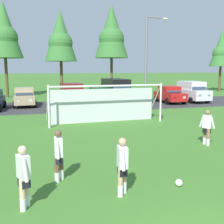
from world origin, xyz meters
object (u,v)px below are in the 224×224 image
at_px(soccer_ball, 179,183).
at_px(parked_car_slot_far_right, 170,94).
at_px(player_winger_left, 59,156).
at_px(player_midfield_center, 122,167).
at_px(street_lamp, 148,63).
at_px(soccer_goal, 105,103).
at_px(parked_car_slot_center_right, 100,96).
at_px(parked_car_slot_center_left, 25,97).
at_px(parked_car_slot_right, 116,91).
at_px(parked_car_slot_center, 72,95).
at_px(player_striker_near, 207,127).
at_px(parked_car_slot_end, 192,91).
at_px(player_defender_far, 24,177).

relative_size(soccer_ball, parked_car_slot_far_right, 0.05).
xyz_separation_m(soccer_ball, parked_car_slot_far_right, (9.37, 18.94, 0.77)).
distance_m(soccer_ball, player_winger_left, 3.77).
height_order(player_midfield_center, street_lamp, street_lamp).
distance_m(soccer_ball, soccer_goal, 10.49).
bearing_deg(parked_car_slot_center_right, street_lamp, -62.90).
bearing_deg(player_winger_left, parked_car_slot_center_left, 94.86).
bearing_deg(parked_car_slot_center_left, player_winger_left, -85.14).
bearing_deg(parked_car_slot_far_right, parked_car_slot_right, 178.57).
relative_size(soccer_goal, street_lamp, 0.98).
xyz_separation_m(parked_car_slot_center_left, parked_car_slot_center, (4.24, -1.54, 0.24)).
bearing_deg(player_winger_left, street_lamp, 56.86).
bearing_deg(soccer_goal, player_winger_left, -112.52).
distance_m(player_striker_near, parked_car_slot_end, 17.66).
relative_size(player_defender_far, parked_car_slot_end, 0.36).
relative_size(soccer_goal, player_defender_far, 4.56).
xyz_separation_m(soccer_goal, player_winger_left, (-3.74, -9.02, -0.47)).
bearing_deg(parked_car_slot_right, player_defender_far, -112.59).
distance_m(player_winger_left, parked_car_slot_far_right, 21.72).
relative_size(soccer_ball, soccer_goal, 0.03).
bearing_deg(soccer_goal, parked_car_slot_center_right, 78.79).
distance_m(parked_car_slot_center_left, street_lamp, 12.04).
bearing_deg(player_winger_left, parked_car_slot_end, 48.93).
height_order(soccer_goal, player_winger_left, soccer_goal).
bearing_deg(parked_car_slot_center_right, soccer_goal, -101.21).
xyz_separation_m(player_striker_near, parked_car_slot_center_left, (-8.54, 16.44, 0.05)).
xyz_separation_m(player_midfield_center, parked_car_slot_center_left, (-3.22, 20.32, 0.05)).
relative_size(soccer_goal, player_striker_near, 4.56).
bearing_deg(player_striker_near, street_lamp, 82.67).
bearing_deg(street_lamp, parked_car_slot_right, 103.80).
xyz_separation_m(player_midfield_center, parked_car_slot_end, (13.92, 19.30, 0.29)).
relative_size(soccer_goal, player_midfield_center, 4.56).
distance_m(player_midfield_center, parked_car_slot_far_right, 22.06).
height_order(player_midfield_center, parked_car_slot_right, parked_car_slot_right).
xyz_separation_m(parked_car_slot_center, parked_car_slot_end, (12.90, 0.53, 0.00)).
height_order(player_striker_near, parked_car_slot_right, parked_car_slot_right).
xyz_separation_m(player_striker_near, street_lamp, (1.32, 10.23, 3.12)).
bearing_deg(street_lamp, player_midfield_center, -115.19).
bearing_deg(parked_car_slot_right, player_striker_near, -90.29).
relative_size(player_striker_near, parked_car_slot_center_left, 0.39).
relative_size(parked_car_slot_center_left, parked_car_slot_far_right, 1.01).
height_order(player_striker_near, parked_car_slot_end, parked_car_slot_end).
bearing_deg(player_defender_far, soccer_ball, 1.94).
bearing_deg(soccer_ball, parked_car_slot_center, 92.42).
bearing_deg(player_winger_left, player_defender_far, -122.62).
bearing_deg(player_striker_near, player_midfield_center, -143.89).
bearing_deg(parked_car_slot_center, soccer_goal, -82.41).
distance_m(player_winger_left, street_lamp, 15.42).
distance_m(parked_car_slot_center, parked_car_slot_far_right, 10.17).
distance_m(player_defender_far, parked_car_slot_right, 20.84).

